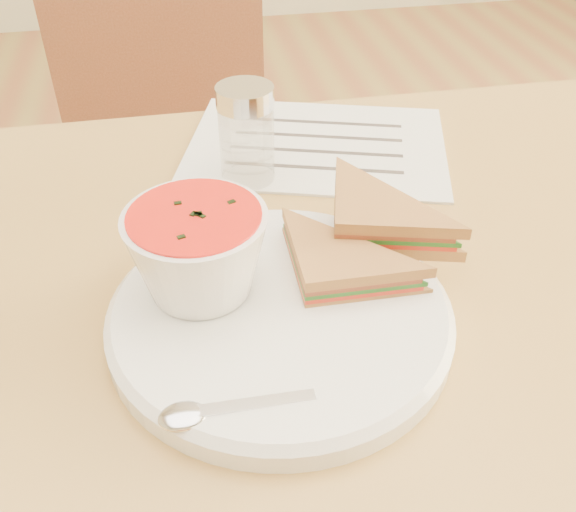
{
  "coord_description": "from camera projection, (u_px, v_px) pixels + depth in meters",
  "views": [
    {
      "loc": [
        -0.07,
        -0.38,
        1.1
      ],
      "look_at": [
        0.01,
        -0.01,
        0.8
      ],
      "focal_mm": 40.0,
      "sensor_mm": 36.0,
      "label": 1
    }
  ],
  "objects": [
    {
      "name": "chair_far",
      "position": [
        162.0,
        200.0,
        1.18
      ],
      "size": [
        0.44,
        0.44,
        0.89
      ],
      "primitive_type": null,
      "rotation": [
        0.0,
        0.0,
        3.02
      ],
      "color": "brown",
      "rests_on": "floor"
    },
    {
      "name": "plate",
      "position": [
        280.0,
        317.0,
        0.49
      ],
      "size": [
        0.33,
        0.33,
        0.02
      ],
      "primitive_type": null,
      "rotation": [
        0.0,
        0.0,
        0.33
      ],
      "color": "white",
      "rests_on": "dining_table"
    },
    {
      "name": "soup_bowl",
      "position": [
        199.0,
        257.0,
        0.48
      ],
      "size": [
        0.11,
        0.11,
        0.07
      ],
      "primitive_type": null,
      "rotation": [
        0.0,
        0.0,
        0.09
      ],
      "color": "white",
      "rests_on": "plate"
    },
    {
      "name": "sandwich_half_a",
      "position": [
        305.0,
        299.0,
        0.47
      ],
      "size": [
        0.1,
        0.1,
        0.03
      ],
      "primitive_type": null,
      "rotation": [
        0.0,
        0.0,
        -0.02
      ],
      "color": "#A47E39",
      "rests_on": "plate"
    },
    {
      "name": "sandwich_half_b",
      "position": [
        334.0,
        241.0,
        0.5
      ],
      "size": [
        0.13,
        0.13,
        0.03
      ],
      "primitive_type": null,
      "rotation": [
        0.0,
        0.0,
        -0.26
      ],
      "color": "#A47E39",
      "rests_on": "plate"
    },
    {
      "name": "spoon",
      "position": [
        256.0,
        405.0,
        0.41
      ],
      "size": [
        0.16,
        0.03,
        0.01
      ],
      "primitive_type": null,
      "rotation": [
        0.0,
        0.0,
        0.0
      ],
      "color": "silver",
      "rests_on": "plate"
    },
    {
      "name": "paper_menu",
      "position": [
        317.0,
        145.0,
        0.72
      ],
      "size": [
        0.33,
        0.28,
        0.0
      ],
      "primitive_type": null,
      "rotation": [
        0.0,
        0.0,
        -0.31
      ],
      "color": "white",
      "rests_on": "dining_table"
    },
    {
      "name": "condiment_shaker",
      "position": [
        247.0,
        136.0,
        0.63
      ],
      "size": [
        0.07,
        0.07,
        0.1
      ],
      "primitive_type": null,
      "rotation": [
        0.0,
        0.0,
        -0.37
      ],
      "color": "silver",
      "rests_on": "dining_table"
    }
  ]
}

